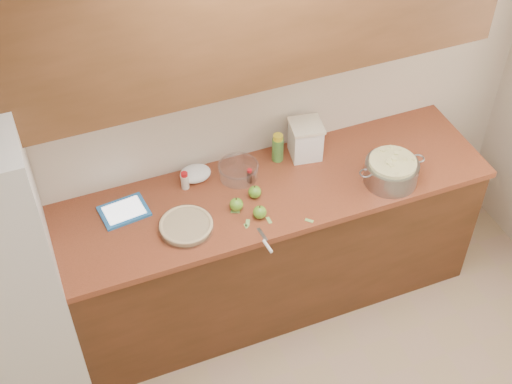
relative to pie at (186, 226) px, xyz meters
name	(u,v)px	position (x,y,z in m)	size (l,w,h in m)	color
room_shell	(402,381)	(0.43, -1.36, 0.36)	(3.60, 3.60, 3.60)	tan
counter_run	(255,249)	(0.43, 0.12, -0.48)	(2.64, 0.68, 0.92)	#542B17
upper_cabinets	(242,10)	(0.43, 0.27, 1.01)	(2.60, 0.34, 0.70)	brown
pie	(186,226)	(0.00, 0.00, 0.00)	(0.29, 0.29, 0.05)	silver
colander	(391,171)	(1.15, -0.06, 0.05)	(0.39, 0.29, 0.15)	gray
flour_canister	(306,139)	(0.81, 0.31, 0.09)	(0.20, 0.20, 0.22)	white
tablet	(124,211)	(-0.27, 0.24, -0.02)	(0.26, 0.21, 0.02)	#2569B1
paring_knife	(267,244)	(0.34, -0.25, -0.02)	(0.03, 0.18, 0.02)	gray
lemon_bottle	(278,148)	(0.65, 0.33, 0.06)	(0.07, 0.07, 0.18)	#4C8C38
cinnamon_shaker	(185,181)	(0.09, 0.30, 0.03)	(0.04, 0.04, 0.11)	beige
vanilla_bottle	(250,176)	(0.43, 0.21, 0.02)	(0.03, 0.03, 0.09)	black
mixing_bowl	(239,170)	(0.39, 0.28, 0.02)	(0.23, 0.23, 0.08)	silver
paper_towel	(195,174)	(0.16, 0.35, 0.01)	(0.17, 0.14, 0.07)	white
apple_left	(236,205)	(0.29, 0.04, 0.01)	(0.07, 0.07, 0.09)	#5B9525
apple_center	(255,192)	(0.41, 0.09, 0.01)	(0.07, 0.07, 0.08)	#5B9525
apple_front	(260,212)	(0.38, -0.06, 0.01)	(0.07, 0.07, 0.08)	#5B9525
peel_a	(269,220)	(0.42, -0.10, -0.02)	(0.05, 0.02, 0.00)	#86B558
peel_b	(309,221)	(0.61, -0.18, -0.02)	(0.05, 0.02, 0.00)	#86B558
peel_c	(246,226)	(0.29, -0.09, -0.02)	(0.03, 0.01, 0.00)	#86B558
peel_d	(235,212)	(0.28, 0.02, -0.02)	(0.05, 0.02, 0.00)	#86B558
peel_e	(248,223)	(0.31, -0.08, -0.02)	(0.05, 0.02, 0.00)	#86B558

